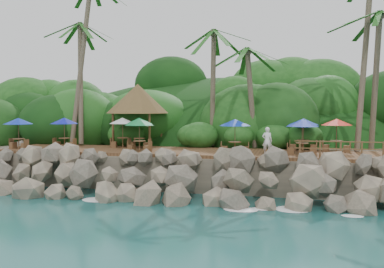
# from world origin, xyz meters

# --- Properties ---
(ground) EXTENTS (140.00, 140.00, 0.00)m
(ground) POSITION_xyz_m (0.00, 0.00, 0.00)
(ground) COLOR #19514F
(ground) RESTS_ON ground
(land_base) EXTENTS (32.00, 25.20, 2.10)m
(land_base) POSITION_xyz_m (0.00, 16.00, 1.05)
(land_base) COLOR gray
(land_base) RESTS_ON ground
(jungle_hill) EXTENTS (44.80, 28.00, 15.40)m
(jungle_hill) POSITION_xyz_m (0.00, 23.50, 0.00)
(jungle_hill) COLOR #143811
(jungle_hill) RESTS_ON ground
(seawall) EXTENTS (29.00, 4.00, 2.30)m
(seawall) POSITION_xyz_m (0.00, 2.00, 1.15)
(seawall) COLOR gray
(seawall) RESTS_ON ground
(terrace) EXTENTS (26.00, 5.00, 0.20)m
(terrace) POSITION_xyz_m (0.00, 6.00, 2.20)
(terrace) COLOR brown
(terrace) RESTS_ON land_base
(jungle_foliage) EXTENTS (44.00, 16.00, 12.00)m
(jungle_foliage) POSITION_xyz_m (0.00, 15.00, 0.00)
(jungle_foliage) COLOR #143811
(jungle_foliage) RESTS_ON ground
(foam_line) EXTENTS (25.20, 0.80, 0.06)m
(foam_line) POSITION_xyz_m (0.00, 0.30, 0.03)
(foam_line) COLOR white
(foam_line) RESTS_ON ground
(palms) EXTENTS (26.90, 7.23, 13.82)m
(palms) POSITION_xyz_m (1.34, 8.73, 11.88)
(palms) COLOR brown
(palms) RESTS_ON ground
(palapa) EXTENTS (4.70, 4.70, 4.60)m
(palapa) POSITION_xyz_m (-4.93, 9.13, 5.79)
(palapa) COLOR brown
(palapa) RESTS_ON ground
(dining_clusters) EXTENTS (22.92, 5.16, 2.12)m
(dining_clusters) POSITION_xyz_m (-0.78, 5.99, 4.06)
(dining_clusters) COLOR brown
(dining_clusters) RESTS_ON terrace
(railing) EXTENTS (6.10, 0.10, 1.00)m
(railing) POSITION_xyz_m (9.59, 3.65, 2.91)
(railing) COLOR brown
(railing) RESTS_ON terrace
(waiter) EXTENTS (0.61, 0.41, 1.66)m
(waiter) POSITION_xyz_m (4.93, 4.93, 3.13)
(waiter) COLOR white
(waiter) RESTS_ON terrace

